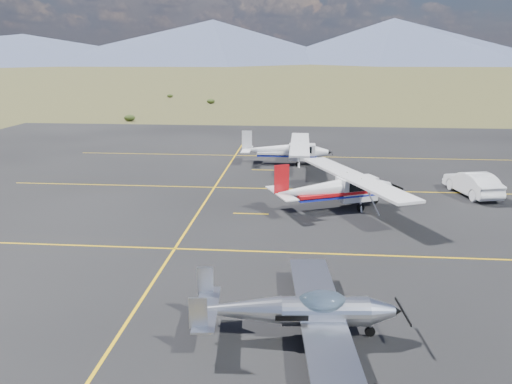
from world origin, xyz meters
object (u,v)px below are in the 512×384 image
(aircraft_plain, at_px, (287,150))
(sedan, at_px, (472,183))
(aircraft_low_wing, at_px, (301,311))
(aircraft_cessna, at_px, (337,187))

(aircraft_plain, xyz_separation_m, sedan, (12.01, -8.27, -0.41))
(sedan, bearing_deg, aircraft_low_wing, 45.30)
(aircraft_cessna, distance_m, aircraft_plain, 12.29)
(aircraft_low_wing, xyz_separation_m, aircraft_cessna, (2.04, 13.95, 0.34))
(aircraft_cessna, height_order, aircraft_plain, aircraft_cessna)
(aircraft_low_wing, xyz_separation_m, aircraft_plain, (-1.17, 25.81, 0.27))
(aircraft_low_wing, relative_size, aircraft_plain, 0.84)
(aircraft_cessna, bearing_deg, aircraft_plain, 81.42)
(aircraft_cessna, bearing_deg, sedan, -1.54)
(aircraft_cessna, relative_size, sedan, 2.32)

